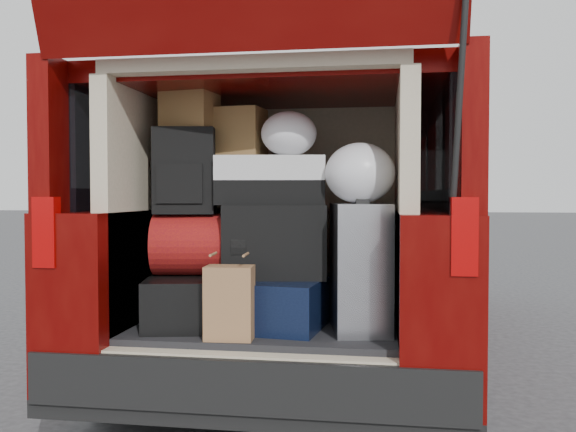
# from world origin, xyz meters

# --- Properties ---
(minivan) EXTENTS (1.90, 5.35, 2.77)m
(minivan) POSITION_xyz_m (0.00, 1.86, 0.91)
(minivan) COLOR black
(minivan) RESTS_ON ground
(load_floor) EXTENTS (1.24, 1.05, 0.55)m
(load_floor) POSITION_xyz_m (0.00, 0.28, 0.28)
(load_floor) COLOR black
(load_floor) RESTS_ON ground
(black_hardshell) EXTENTS (0.54, 0.66, 0.24)m
(black_hardshell) POSITION_xyz_m (-0.36, 0.14, 0.67)
(black_hardshell) COLOR black
(black_hardshell) RESTS_ON load_floor
(navy_hardshell) EXTENTS (0.49, 0.58, 0.23)m
(navy_hardshell) POSITION_xyz_m (0.06, 0.13, 0.66)
(navy_hardshell) COLOR black
(navy_hardshell) RESTS_ON load_floor
(silver_roller) EXTENTS (0.31, 0.43, 0.59)m
(silver_roller) POSITION_xyz_m (0.45, 0.09, 0.84)
(silver_roller) COLOR white
(silver_roller) RESTS_ON load_floor
(kraft_bag) EXTENTS (0.21, 0.14, 0.32)m
(kraft_bag) POSITION_xyz_m (-0.10, -0.17, 0.71)
(kraft_bag) COLOR #9C6F46
(kraft_bag) RESTS_ON load_floor
(red_duffel) EXTENTS (0.50, 0.37, 0.30)m
(red_duffel) POSITION_xyz_m (-0.32, 0.15, 0.94)
(red_duffel) COLOR maroon
(red_duffel) RESTS_ON black_hardshell
(black_soft_case) EXTENTS (0.52, 0.36, 0.35)m
(black_soft_case) POSITION_xyz_m (0.04, 0.16, 0.95)
(black_soft_case) COLOR black
(black_soft_case) RESTS_ON navy_hardshell
(backpack) EXTENTS (0.32, 0.23, 0.42)m
(backpack) POSITION_xyz_m (-0.40, 0.13, 1.29)
(backpack) COLOR black
(backpack) RESTS_ON red_duffel
(twotone_duffel) EXTENTS (0.55, 0.33, 0.23)m
(twotone_duffel) POSITION_xyz_m (0.01, 0.20, 1.25)
(twotone_duffel) COLOR silver
(twotone_duffel) RESTS_ON black_soft_case
(grocery_sack_lower) EXTENTS (0.27, 0.24, 0.22)m
(grocery_sack_lower) POSITION_xyz_m (-0.39, 0.19, 1.61)
(grocery_sack_lower) COLOR olive
(grocery_sack_lower) RESTS_ON backpack
(grocery_sack_upper) EXTENTS (0.27, 0.23, 0.25)m
(grocery_sack_upper) POSITION_xyz_m (-0.16, 0.27, 1.49)
(grocery_sack_upper) COLOR olive
(grocery_sack_upper) RESTS_ON twotone_duffel
(plastic_bag_center) EXTENTS (0.28, 0.27, 0.22)m
(plastic_bag_center) POSITION_xyz_m (0.10, 0.19, 1.47)
(plastic_bag_center) COLOR white
(plastic_bag_center) RESTS_ON twotone_duffel
(plastic_bag_right) EXTENTS (0.35, 0.34, 0.28)m
(plastic_bag_right) POSITION_xyz_m (0.45, 0.08, 1.28)
(plastic_bag_right) COLOR white
(plastic_bag_right) RESTS_ON silver_roller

